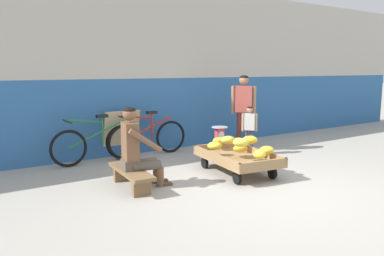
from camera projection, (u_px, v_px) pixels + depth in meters
name	position (u px, v px, depth m)	size (l,w,h in m)	color
ground_plane	(276.00, 192.00, 5.15)	(80.00, 80.00, 0.00)	#A39E93
back_wall	(156.00, 69.00, 7.69)	(16.00, 0.30, 3.31)	#2D609E
banana_cart	(237.00, 159.00, 6.05)	(1.02, 1.54, 0.36)	#99754C
banana_pile	(240.00, 144.00, 6.04)	(0.87, 1.41, 0.27)	gold
low_bench	(131.00, 174.00, 5.30)	(0.38, 1.12, 0.27)	brown
vendor_seated	(137.00, 148.00, 5.28)	(0.72, 0.55, 1.14)	brown
plastic_crate	(219.00, 150.00, 7.11)	(0.36, 0.28, 0.30)	#234CA8
weighing_scale	(220.00, 134.00, 7.06)	(0.30, 0.30, 0.29)	#28282D
bicycle_near_left	(97.00, 143.00, 6.71)	(1.66, 0.48, 0.86)	black
bicycle_far_left	(147.00, 138.00, 7.28)	(1.66, 0.48, 0.86)	black
sign_board	(121.00, 133.00, 7.24)	(0.70, 0.23, 0.88)	#C6B289
customer_adult	(243.00, 104.00, 7.59)	(0.38, 0.36, 1.53)	brown
customer_child	(249.00, 125.00, 7.31)	(0.24, 0.22, 0.94)	#38425B
shopping_bag	(245.00, 156.00, 6.77)	(0.18, 0.12, 0.24)	green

